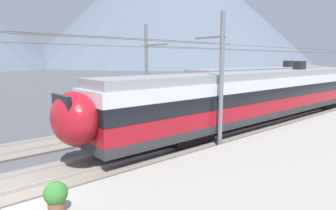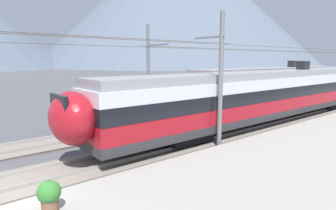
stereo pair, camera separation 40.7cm
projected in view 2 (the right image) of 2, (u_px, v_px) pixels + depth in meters
The scene contains 7 objects.
ground_plane at pixel (5, 205), 9.31m from camera, with size 400.00×400.00×0.00m, color #4C4C51.
train_near_platform at pixel (268, 93), 20.87m from camera, with size 30.49×2.89×4.27m.
train_far_track at pixel (271, 84), 29.38m from camera, with size 24.19×3.01×4.27m.
catenary_mast_mid at pixel (219, 77), 14.87m from camera, with size 49.54×2.04×7.07m.
catenary_mast_far_side at pixel (150, 70), 22.24m from camera, with size 49.54×2.66×7.31m.
potted_plant_by_shelter at pixel (49, 194), 8.22m from camera, with size 0.67×0.67×0.93m.
mountain_right_ridge at pixel (176, 1), 207.23m from camera, with size 196.27×196.27×92.38m, color #515B6B.
Camera 2 is at (-1.35, -10.08, 4.67)m, focal length 30.76 mm.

